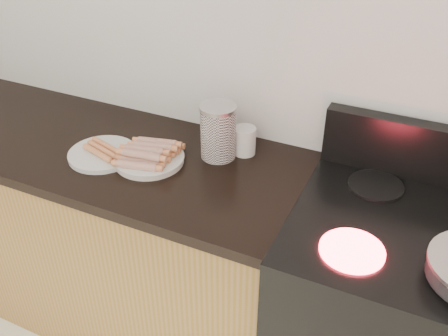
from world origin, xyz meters
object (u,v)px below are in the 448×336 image
at_px(main_plate, 149,160).
at_px(side_plate, 103,154).
at_px(canister, 218,132).
at_px(mug, 245,141).
at_px(stove, 394,334).

bearing_deg(main_plate, side_plate, -167.51).
bearing_deg(main_plate, canister, 34.60).
distance_m(main_plate, mug, 0.35).
height_order(main_plate, mug, mug).
xyz_separation_m(main_plate, mug, (0.28, 0.20, 0.04)).
height_order(stove, side_plate, side_plate).
relative_size(canister, mug, 1.97).
bearing_deg(mug, canister, -142.13).
distance_m(stove, side_plate, 1.20).
bearing_deg(stove, mug, 162.92).
height_order(side_plate, mug, mug).
xyz_separation_m(canister, mug, (0.08, 0.06, -0.05)).
xyz_separation_m(side_plate, canister, (0.38, 0.18, 0.09)).
xyz_separation_m(main_plate, canister, (0.20, 0.14, 0.09)).
bearing_deg(mug, main_plate, -144.47).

